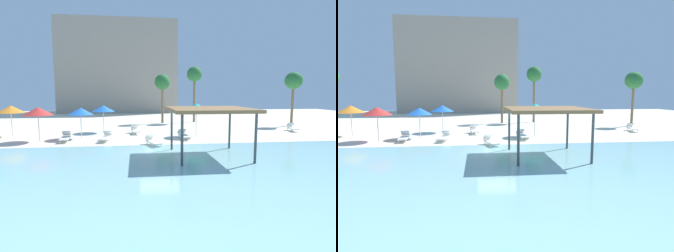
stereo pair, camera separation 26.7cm
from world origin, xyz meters
The scene contains 18 objects.
ground_plane centered at (0.00, 0.00, 0.00)m, with size 80.00×80.00×0.00m, color beige.
lagoon_water centered at (0.00, -5.25, 0.02)m, with size 44.00×13.50×0.04m, color #8CC6CC.
shade_pavilion centered at (2.69, -2.16, 2.66)m, with size 4.54×4.54×2.83m.
beach_umbrella_blue_0 centered at (-4.49, 8.42, 2.23)m, with size 2.12×2.12×2.53m.
beach_umbrella_blue_1 centered at (-5.91, 5.23, 2.20)m, with size 2.05×2.05×2.49m.
beach_umbrella_orange_2 centered at (-11.96, 6.95, 2.31)m, with size 2.23×2.23×2.62m.
beach_umbrella_red_3 centered at (-8.85, 4.24, 2.29)m, with size 2.22×2.22×2.60m.
beach_umbrella_teal_4 centered at (3.62, 5.21, 2.48)m, with size 2.22×2.22×2.79m.
lounge_chair_0 centered at (-0.33, 1.52, 0.33)m, with size 1.13×1.99×0.74m.
lounge_chair_1 centered at (2.30, 3.94, 0.33)m, with size 0.80×1.95×0.74m.
lounge_chair_2 centered at (-6.84, 3.90, 0.33)m, with size 0.76×1.94×0.74m.
lounge_chair_3 centered at (13.62, 7.11, 0.33)m, with size 1.05×1.99×0.74m.
lounge_chair_4 centered at (-1.56, 7.23, 0.33)m, with size 0.83×1.96×0.74m.
lounge_chair_5 centered at (-3.78, 3.65, 0.33)m, with size 0.85×1.96×0.74m.
palm_tree_1 centered at (1.77, 15.52, 4.85)m, with size 1.90×1.90×5.93m.
palm_tree_2 centered at (16.02, 11.16, 4.91)m, with size 1.90×1.90×5.99m.
palm_tree_3 centered at (5.87, 16.18, 5.81)m, with size 1.90×1.90×6.95m.
hotel_block_0 centered at (-4.57, 36.45, 8.41)m, with size 21.53×9.78×16.81m, color #9E9384.
Camera 1 is at (-1.50, -16.91, 3.67)m, focal length 28.46 mm.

